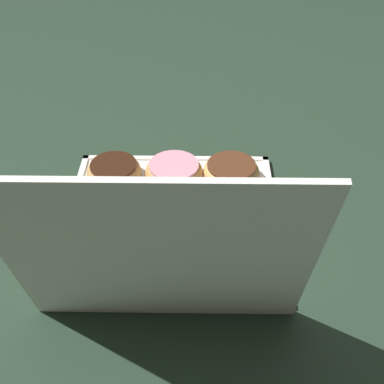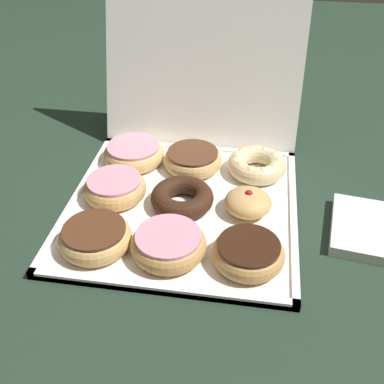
{
  "view_description": "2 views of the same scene",
  "coord_description": "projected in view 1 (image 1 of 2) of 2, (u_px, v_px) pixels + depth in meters",
  "views": [
    {
      "loc": [
        -0.05,
        0.73,
        0.68
      ],
      "look_at": [
        -0.04,
        -0.04,
        0.04
      ],
      "focal_mm": 48.68,
      "sensor_mm": 36.0,
      "label": 1
    },
    {
      "loc": [
        0.12,
        -0.64,
        0.53
      ],
      "look_at": [
        0.02,
        -0.03,
        0.06
      ],
      "focal_mm": 43.1,
      "sensor_mm": 36.0,
      "label": 2
    }
  ],
  "objects": [
    {
      "name": "box_lid_open",
      "position": [
        160.0,
        260.0,
        0.68
      ],
      "size": [
        0.41,
        0.12,
        0.36
      ],
      "primitive_type": "cube",
      "rotation": [
        1.26,
        0.0,
        0.0
      ],
      "color": "white",
      "rests_on": "ground"
    },
    {
      "name": "chocolate_cake_ring_donut_4",
      "position": [
        174.0,
        214.0,
        0.98
      ],
      "size": [
        0.11,
        0.11,
        0.03
      ],
      "color": "#381E11",
      "rests_on": "donut_box"
    },
    {
      "name": "chocolate_frosted_donut_2",
      "position": [
        114.0,
        171.0,
        1.08
      ],
      "size": [
        0.11,
        0.11,
        0.04
      ],
      "color": "tan",
      "rests_on": "donut_box"
    },
    {
      "name": "chocolate_frosted_donut_0",
      "position": [
        231.0,
        172.0,
        1.08
      ],
      "size": [
        0.12,
        0.12,
        0.04
      ],
      "color": "tan",
      "rests_on": "donut_box"
    },
    {
      "name": "pink_frosted_donut_6",
      "position": [
        240.0,
        262.0,
        0.88
      ],
      "size": [
        0.12,
        0.12,
        0.04
      ],
      "color": "#E5B770",
      "rests_on": "donut_box"
    },
    {
      "name": "ground_plane",
      "position": [
        172.0,
        224.0,
        1.0
      ],
      "size": [
        3.0,
        3.0,
        0.0
      ],
      "primitive_type": "plane",
      "color": "#233828"
    },
    {
      "name": "cruller_donut_8",
      "position": [
        93.0,
        260.0,
        0.88
      ],
      "size": [
        0.12,
        0.12,
        0.04
      ],
      "color": "beige",
      "rests_on": "donut_box"
    },
    {
      "name": "pink_frosted_donut_1",
      "position": [
        176.0,
        172.0,
        1.08
      ],
      "size": [
        0.12,
        0.12,
        0.04
      ],
      "color": "tan",
      "rests_on": "donut_box"
    },
    {
      "name": "jelly_filled_donut_5",
      "position": [
        109.0,
        211.0,
        0.98
      ],
      "size": [
        0.08,
        0.08,
        0.05
      ],
      "color": "tan",
      "rests_on": "donut_box"
    },
    {
      "name": "donut_box",
      "position": [
        172.0,
        222.0,
        0.99
      ],
      "size": [
        0.41,
        0.41,
        0.01
      ],
      "color": "white",
      "rests_on": "ground"
    },
    {
      "name": "pink_frosted_donut_3",
      "position": [
        238.0,
        214.0,
        0.97
      ],
      "size": [
        0.11,
        0.11,
        0.04
      ],
      "color": "tan",
      "rests_on": "donut_box"
    },
    {
      "name": "chocolate_frosted_donut_7",
      "position": [
        167.0,
        260.0,
        0.88
      ],
      "size": [
        0.12,
        0.12,
        0.04
      ],
      "color": "tan",
      "rests_on": "donut_box"
    }
  ]
}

